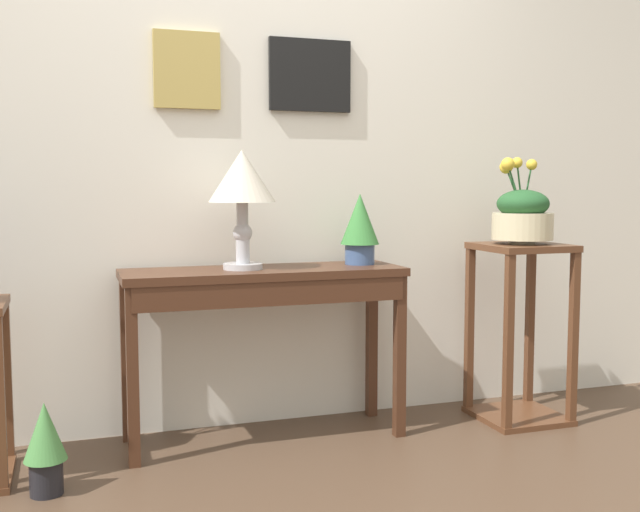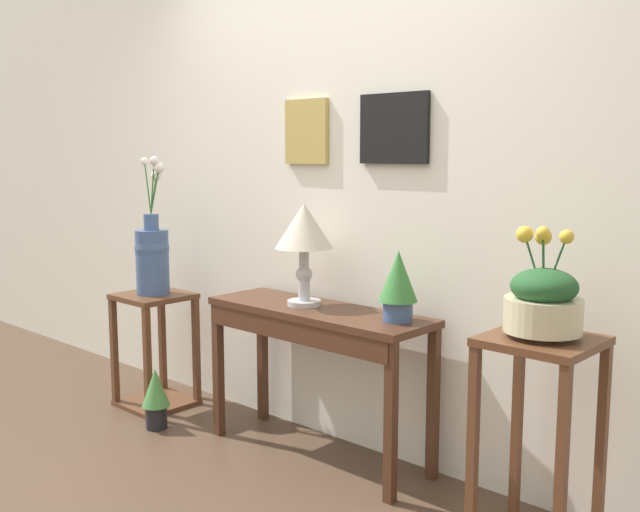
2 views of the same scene
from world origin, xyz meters
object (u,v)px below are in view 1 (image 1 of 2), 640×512
Objects in this scene: table_lamp at (242,183)px; potted_plant_on_console at (360,226)px; console_table at (265,295)px; pedestal_stand_right at (520,332)px; planter_bowl_wide_right at (522,215)px; potted_plant_floor at (45,444)px.

potted_plant_on_console is (0.54, 0.03, -0.19)m from table_lamp.
console_table is 0.54m from potted_plant_on_console.
table_lamp is (-0.09, 0.02, 0.48)m from console_table.
pedestal_stand_right is at bearing -4.96° from table_lamp.
planter_bowl_wide_right is (-0.00, 0.00, 0.55)m from pedestal_stand_right.
planter_bowl_wide_right is at bearing -10.87° from potted_plant_on_console.
table_lamp is 1.31m from planter_bowl_wide_right.
table_lamp is at bearing 175.04° from pedestal_stand_right.
table_lamp reaches higher than pedestal_stand_right.
pedestal_stand_right is 2.09× the size of planter_bowl_wide_right.
potted_plant_floor is at bearing -157.22° from table_lamp.
potted_plant_floor is at bearing -173.89° from planter_bowl_wide_right.
table_lamp is 0.60× the size of pedestal_stand_right.
potted_plant_floor is (-1.34, -0.37, -0.73)m from potted_plant_on_console.
console_table is at bearing -14.31° from table_lamp.
console_table is at bearing 175.82° from planter_bowl_wide_right.
potted_plant_on_console is at bearing 15.32° from potted_plant_floor.
potted_plant_on_console reaches higher than pedestal_stand_right.
potted_plant_on_console is 1.57m from potted_plant_floor.
table_lamp is at bearing 165.69° from console_table.
potted_plant_on_console is at bearing 7.01° from console_table.
potted_plant_on_console is 0.38× the size of pedestal_stand_right.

